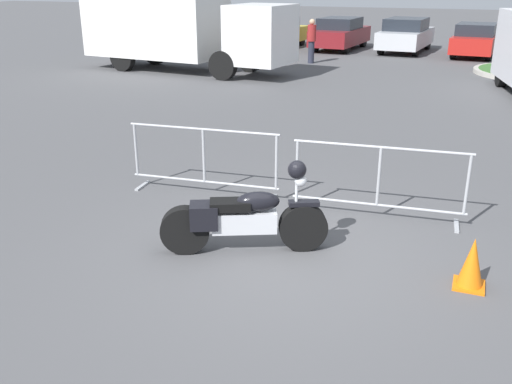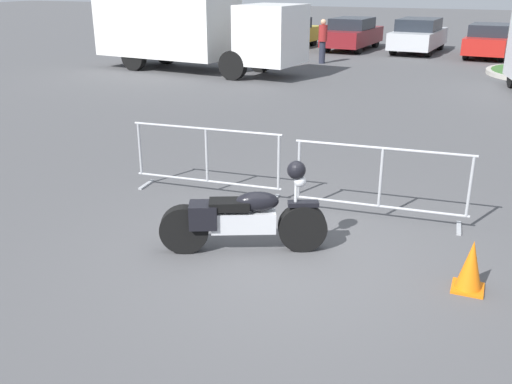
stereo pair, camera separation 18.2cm
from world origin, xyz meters
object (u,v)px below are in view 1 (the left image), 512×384
Objects in this scene: traffic_cone at (472,263)px; parked_car_red at (475,40)px; parked_car_blue at (226,29)px; parked_car_yellow at (278,33)px; crowd_barrier_near at (204,160)px; crowd_barrier_far at (379,181)px; pedestrian at (312,39)px; box_truck at (176,24)px; parked_car_silver at (406,35)px; motorcycle at (244,218)px; parked_car_maroon at (340,33)px.

parked_car_red is at bearing 91.47° from traffic_cone.
parked_car_blue is 1.01× the size of parked_car_yellow.
parked_car_red is (3.50, 19.15, 0.14)m from crowd_barrier_near.
pedestrian is at bearing 109.54° from crowd_barrier_far.
crowd_barrier_far is 14.36m from box_truck.
pedestrian is (-2.47, 14.62, 0.36)m from crowd_barrier_near.
crowd_barrier_far is 19.74m from parked_car_silver.
motorcycle is 21.84m from parked_car_yellow.
motorcycle is 23.47m from parked_car_blue.
parked_car_silver is at bearing -82.49° from parked_car_maroon.
parked_car_red is at bearing -85.35° from parked_car_yellow.
motorcycle is 2.14m from crowd_barrier_far.
motorcycle is 0.46× the size of parked_car_blue.
pedestrian is at bearing 48.48° from box_truck.
motorcycle is at bearing -129.56° from crowd_barrier_far.
parked_car_blue is 0.94× the size of parked_car_silver.
parked_car_maroon reaches higher than crowd_barrier_near.
box_truck is at bearing 120.41° from crowd_barrier_near.
box_truck is 1.85× the size of parked_car_blue.
pedestrian is at bearing -142.10° from parked_car_yellow.
motorcycle is 1.16× the size of pedestrian.
parked_car_silver is (6.97, 8.61, -0.88)m from box_truck.
parked_car_blue reaches higher than traffic_cone.
parked_car_blue is 11.94m from parked_car_red.
parked_car_silver reaches higher than crowd_barrier_far.
parked_car_maroon is at bearing -79.10° from parked_car_yellow.
crowd_barrier_far is 20.78m from parked_car_yellow.
parked_car_red is at bearing -94.44° from parked_car_silver.
parked_car_blue is 7.82m from pedestrian.
parked_car_red is 2.46× the size of pedestrian.
parked_car_yellow reaches higher than motorcycle.
traffic_cone is at bearing -21.13° from crowd_barrier_near.
box_truck is at bearing 96.99° from motorcycle.
crowd_barrier_near is 0.57× the size of parked_car_blue.
parked_car_yellow reaches higher than traffic_cone.
pedestrian reaches higher than crowd_barrier_far.
motorcycle is 0.25× the size of box_truck.
motorcycle is at bearing -63.33° from pedestrian.
parked_car_yellow is 7.13× the size of traffic_cone.
parked_car_yellow is (-5.45, 19.10, 0.15)m from crowd_barrier_near.
motorcycle is at bearing 178.47° from parked_car_red.
parked_car_silver is at bearing 72.50° from pedestrian.
parked_car_maroon is 2.60× the size of pedestrian.
crowd_barrier_near is at bearing -168.43° from parked_car_maroon.
parked_car_silver is at bearing 99.42° from traffic_cone.
motorcycle is at bearing -178.13° from traffic_cone.
pedestrian is at bearing 78.53° from motorcycle.
crowd_barrier_near and crowd_barrier_far have the same top height.
parked_car_blue is at bearing 119.51° from crowd_barrier_far.
traffic_cone is at bearing -54.69° from pedestrian.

